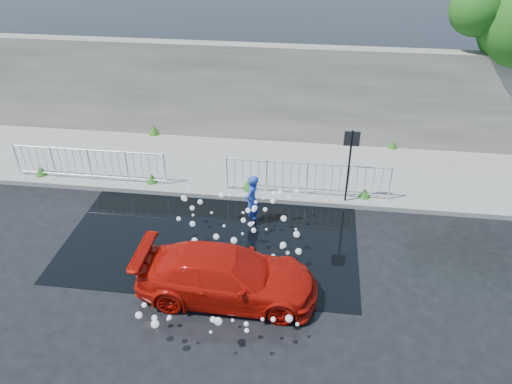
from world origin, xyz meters
TOP-DOWN VIEW (x-y plane):
  - ground at (0.00, 0.00)m, footprint 90.00×90.00m
  - pavement at (0.00, 5.00)m, footprint 30.00×4.00m
  - curb at (0.00, 3.00)m, footprint 30.00×0.25m
  - retaining_wall at (0.00, 7.20)m, footprint 30.00×0.60m
  - puddle at (0.50, 1.00)m, footprint 8.00×5.00m
  - sign_post at (4.20, 3.10)m, footprint 0.45×0.06m
  - railing_left at (-4.00, 3.35)m, footprint 5.05×0.05m
  - railing_right at (3.00, 3.35)m, footprint 5.05×0.05m
  - weeds at (-0.28, 4.48)m, footprint 12.17×3.93m
  - water_spray at (1.39, 0.06)m, footprint 3.53×5.45m
  - red_car at (1.33, -1.24)m, footprint 4.28×1.76m
  - person at (1.50, 1.80)m, footprint 0.49×0.64m

SIDE VIEW (x-z plane):
  - ground at x=0.00m, z-range 0.00..0.00m
  - puddle at x=0.50m, z-range 0.00..0.01m
  - pavement at x=0.00m, z-range 0.00..0.15m
  - curb at x=0.00m, z-range 0.00..0.16m
  - weeds at x=-0.28m, z-range 0.11..0.54m
  - red_car at x=1.33m, z-range 0.00..1.24m
  - water_spray at x=1.39m, z-range 0.21..1.23m
  - railing_left at x=-4.00m, z-range 0.19..1.29m
  - railing_right at x=3.00m, z-range 0.19..1.29m
  - person at x=1.50m, z-range 0.00..1.55m
  - sign_post at x=4.20m, z-range 0.47..2.97m
  - retaining_wall at x=0.00m, z-range 0.15..3.65m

